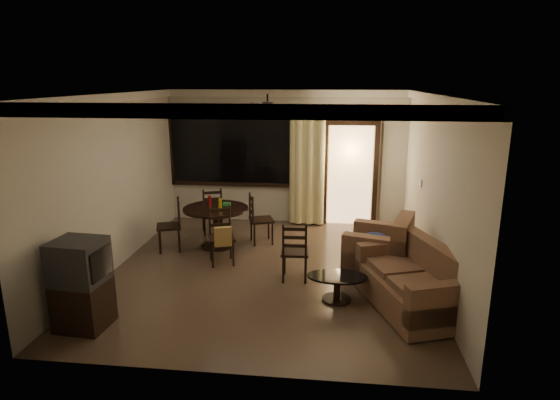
# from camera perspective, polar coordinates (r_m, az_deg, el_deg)

# --- Properties ---
(ground) EXTENTS (5.50, 5.50, 0.00)m
(ground) POSITION_cam_1_polar(r_m,az_deg,el_deg) (7.66, -1.40, -8.62)
(ground) COLOR #7F6651
(ground) RESTS_ON ground
(room_shell) EXTENTS (5.50, 6.70, 5.50)m
(room_shell) POSITION_cam_1_polar(r_m,az_deg,el_deg) (8.84, 3.96, 6.82)
(room_shell) COLOR beige
(room_shell) RESTS_ON ground
(dining_table) EXTENTS (1.19, 1.19, 0.96)m
(dining_table) POSITION_cam_1_polar(r_m,az_deg,el_deg) (8.63, -7.81, -1.94)
(dining_table) COLOR black
(dining_table) RESTS_ON ground
(dining_chair_west) EXTENTS (0.54, 0.54, 0.95)m
(dining_chair_west) POSITION_cam_1_polar(r_m,az_deg,el_deg) (8.69, -13.26, -4.19)
(dining_chair_west) COLOR black
(dining_chair_west) RESTS_ON ground
(dining_chair_east) EXTENTS (0.54, 0.54, 0.95)m
(dining_chair_east) POSITION_cam_1_polar(r_m,az_deg,el_deg) (8.83, -2.33, -3.48)
(dining_chair_east) COLOR black
(dining_chair_east) RESTS_ON ground
(dining_chair_south) EXTENTS (0.54, 0.57, 0.95)m
(dining_chair_south) POSITION_cam_1_polar(r_m,az_deg,el_deg) (7.90, -7.11, -5.62)
(dining_chair_south) COLOR black
(dining_chair_south) RESTS_ON ground
(dining_chair_north) EXTENTS (0.54, 0.54, 0.95)m
(dining_chair_north) POSITION_cam_1_polar(r_m,az_deg,el_deg) (9.46, -8.24, -2.37)
(dining_chair_north) COLOR black
(dining_chair_north) RESTS_ON ground
(tv_cabinet) EXTENTS (0.64, 0.58, 1.14)m
(tv_cabinet) POSITION_cam_1_polar(r_m,az_deg,el_deg) (6.33, -23.06, -9.42)
(tv_cabinet) COLOR black
(tv_cabinet) RESTS_ON ground
(sofa) EXTENTS (1.39, 1.86, 0.89)m
(sofa) POSITION_cam_1_polar(r_m,az_deg,el_deg) (6.61, 16.00, -9.80)
(sofa) COLOR #4C2D23
(sofa) RESTS_ON ground
(armchair) EXTENTS (1.17, 1.17, 0.95)m
(armchair) POSITION_cam_1_polar(r_m,az_deg,el_deg) (7.54, 12.31, -6.15)
(armchair) COLOR #4C2D23
(armchair) RESTS_ON ground
(coffee_table) EXTENTS (0.84, 0.50, 0.37)m
(coffee_table) POSITION_cam_1_polar(r_m,az_deg,el_deg) (6.67, 6.97, -10.11)
(coffee_table) COLOR black
(coffee_table) RESTS_ON ground
(side_chair) EXTENTS (0.44, 0.44, 0.94)m
(side_chair) POSITION_cam_1_polar(r_m,az_deg,el_deg) (7.26, 1.81, -7.59)
(side_chair) COLOR black
(side_chair) RESTS_ON ground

